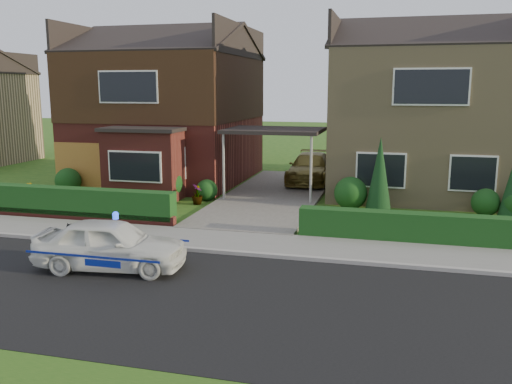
% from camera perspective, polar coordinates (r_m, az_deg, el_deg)
% --- Properties ---
extents(ground, '(120.00, 120.00, 0.00)m').
position_cam_1_polar(ground, '(11.99, -9.74, -10.59)').
color(ground, '#255015').
rests_on(ground, ground).
extents(road, '(60.00, 6.00, 0.02)m').
position_cam_1_polar(road, '(11.99, -9.74, -10.59)').
color(road, black).
rests_on(road, ground).
extents(kerb, '(60.00, 0.16, 0.12)m').
position_cam_1_polar(kerb, '(14.65, -4.87, -6.22)').
color(kerb, '#9E9993').
rests_on(kerb, ground).
extents(sidewalk, '(60.00, 2.00, 0.10)m').
position_cam_1_polar(sidewalk, '(15.60, -3.60, -5.16)').
color(sidewalk, slate).
rests_on(sidewalk, ground).
extents(driveway, '(3.80, 12.00, 0.12)m').
position_cam_1_polar(driveway, '(22.08, 1.92, -0.34)').
color(driveway, '#666059').
rests_on(driveway, ground).
extents(house_left, '(7.50, 9.53, 7.25)m').
position_cam_1_polar(house_left, '(26.23, -9.21, 9.56)').
color(house_left, maroon).
rests_on(house_left, ground).
extents(house_right, '(7.50, 8.06, 7.25)m').
position_cam_1_polar(house_right, '(24.18, 17.29, 8.76)').
color(house_right, tan).
rests_on(house_right, ground).
extents(carport_link, '(3.80, 3.00, 2.77)m').
position_cam_1_polar(carport_link, '(21.68, 1.94, 6.39)').
color(carport_link, black).
rests_on(carport_link, ground).
extents(garage_door, '(2.20, 0.10, 2.10)m').
position_cam_1_polar(garage_door, '(24.13, -18.15, 2.47)').
color(garage_door, '#90581F').
rests_on(garage_door, ground).
extents(dwarf_wall, '(7.70, 0.25, 0.36)m').
position_cam_1_polar(dwarf_wall, '(19.12, -19.24, -2.35)').
color(dwarf_wall, maroon).
rests_on(dwarf_wall, ground).
extents(hedge_left, '(7.50, 0.55, 0.90)m').
position_cam_1_polar(hedge_left, '(19.28, -18.96, -2.77)').
color(hedge_left, '#113715').
rests_on(hedge_left, ground).
extents(hedge_right, '(7.50, 0.55, 0.80)m').
position_cam_1_polar(hedge_right, '(16.14, 17.95, -5.32)').
color(hedge_right, '#113715').
rests_on(hedge_right, ground).
extents(shrub_left_far, '(1.08, 1.08, 1.08)m').
position_cam_1_polar(shrub_left_far, '(23.96, -19.17, 1.12)').
color(shrub_left_far, '#113715').
rests_on(shrub_left_far, ground).
extents(shrub_left_mid, '(1.32, 1.32, 1.32)m').
position_cam_1_polar(shrub_left_mid, '(21.61, -9.47, 0.89)').
color(shrub_left_mid, '#113715').
rests_on(shrub_left_mid, ground).
extents(shrub_left_near, '(0.84, 0.84, 0.84)m').
position_cam_1_polar(shrub_left_near, '(21.34, -5.19, 0.22)').
color(shrub_left_near, '#113715').
rests_on(shrub_left_near, ground).
extents(shrub_right_near, '(1.20, 1.20, 1.20)m').
position_cam_1_polar(shrub_right_near, '(19.96, 9.93, -0.12)').
color(shrub_right_near, '#113715').
rests_on(shrub_right_near, ground).
extents(shrub_right_mid, '(0.96, 0.96, 0.96)m').
position_cam_1_polar(shrub_right_mid, '(20.27, 23.01, -1.01)').
color(shrub_right_mid, '#113715').
rests_on(shrub_right_mid, ground).
extents(conifer_a, '(0.90, 0.90, 2.60)m').
position_cam_1_polar(conifer_a, '(19.59, 12.86, 1.64)').
color(conifer_a, black).
rests_on(conifer_a, ground).
extents(police_car, '(3.36, 3.81, 1.41)m').
position_cam_1_polar(police_car, '(13.63, -15.06, -5.40)').
color(police_car, silver).
rests_on(police_car, ground).
extents(driveway_car, '(1.89, 4.51, 1.30)m').
position_cam_1_polar(driveway_car, '(24.84, 5.77, 2.54)').
color(driveway_car, brown).
rests_on(driveway_car, driveway).
extents(potted_plant_a, '(0.42, 0.29, 0.77)m').
position_cam_1_polar(potted_plant_a, '(21.23, -8.74, -0.02)').
color(potted_plant_a, gray).
rests_on(potted_plant_a, ground).
extents(potted_plant_b, '(0.56, 0.53, 0.79)m').
position_cam_1_polar(potted_plant_b, '(22.54, -22.94, -0.10)').
color(potted_plant_b, gray).
rests_on(potted_plant_b, ground).
extents(potted_plant_c, '(0.50, 0.50, 0.76)m').
position_cam_1_polar(potted_plant_c, '(20.62, -6.22, -0.30)').
color(potted_plant_c, gray).
rests_on(potted_plant_c, ground).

